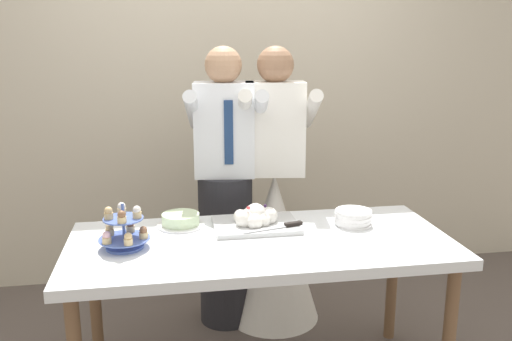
{
  "coord_description": "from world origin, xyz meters",
  "views": [
    {
      "loc": [
        -0.43,
        -2.38,
        1.7
      ],
      "look_at": [
        0.0,
        0.15,
        1.07
      ],
      "focal_mm": 38.27,
      "sensor_mm": 36.0,
      "label": 1
    }
  ],
  "objects_px": {
    "cupcake_stand": "(124,231)",
    "main_cake_tray": "(256,220)",
    "person_bride": "(274,228)",
    "round_cake": "(181,220)",
    "plate_stack": "(353,218)",
    "person_groom": "(225,204)",
    "dessert_table": "(261,254)"
  },
  "relations": [
    {
      "from": "dessert_table",
      "to": "main_cake_tray",
      "type": "height_order",
      "value": "main_cake_tray"
    },
    {
      "from": "cupcake_stand",
      "to": "main_cake_tray",
      "type": "height_order",
      "value": "cupcake_stand"
    },
    {
      "from": "person_groom",
      "to": "round_cake",
      "type": "bearing_deg",
      "value": -122.41
    },
    {
      "from": "dessert_table",
      "to": "person_bride",
      "type": "relative_size",
      "value": 1.08
    },
    {
      "from": "main_cake_tray",
      "to": "person_groom",
      "type": "height_order",
      "value": "person_groom"
    },
    {
      "from": "plate_stack",
      "to": "person_bride",
      "type": "height_order",
      "value": "person_bride"
    },
    {
      "from": "plate_stack",
      "to": "main_cake_tray",
      "type": "bearing_deg",
      "value": 174.97
    },
    {
      "from": "dessert_table",
      "to": "main_cake_tray",
      "type": "xyz_separation_m",
      "value": [
        0.0,
        0.17,
        0.11
      ]
    },
    {
      "from": "cupcake_stand",
      "to": "person_bride",
      "type": "bearing_deg",
      "value": 39.35
    },
    {
      "from": "dessert_table",
      "to": "person_groom",
      "type": "distance_m",
      "value": 0.7
    },
    {
      "from": "main_cake_tray",
      "to": "plate_stack",
      "type": "relative_size",
      "value": 2.26
    },
    {
      "from": "cupcake_stand",
      "to": "plate_stack",
      "type": "distance_m",
      "value": 1.14
    },
    {
      "from": "person_groom",
      "to": "person_bride",
      "type": "bearing_deg",
      "value": -2.74
    },
    {
      "from": "person_groom",
      "to": "person_bride",
      "type": "distance_m",
      "value": 0.34
    },
    {
      "from": "person_bride",
      "to": "main_cake_tray",
      "type": "bearing_deg",
      "value": -111.6
    },
    {
      "from": "round_cake",
      "to": "person_bride",
      "type": "xyz_separation_m",
      "value": [
        0.57,
        0.42,
        -0.22
      ]
    },
    {
      "from": "main_cake_tray",
      "to": "round_cake",
      "type": "relative_size",
      "value": 1.8
    },
    {
      "from": "cupcake_stand",
      "to": "person_groom",
      "type": "distance_m",
      "value": 0.88
    },
    {
      "from": "dessert_table",
      "to": "plate_stack",
      "type": "bearing_deg",
      "value": 14.55
    },
    {
      "from": "cupcake_stand",
      "to": "main_cake_tray",
      "type": "distance_m",
      "value": 0.66
    },
    {
      "from": "dessert_table",
      "to": "person_groom",
      "type": "bearing_deg",
      "value": 97.42
    },
    {
      "from": "person_bride",
      "to": "round_cake",
      "type": "bearing_deg",
      "value": -143.57
    },
    {
      "from": "person_groom",
      "to": "person_bride",
      "type": "relative_size",
      "value": 1.0
    },
    {
      "from": "dessert_table",
      "to": "person_groom",
      "type": "height_order",
      "value": "person_groom"
    },
    {
      "from": "cupcake_stand",
      "to": "round_cake",
      "type": "xyz_separation_m",
      "value": [
        0.26,
        0.26,
        -0.05
      ]
    },
    {
      "from": "main_cake_tray",
      "to": "dessert_table",
      "type": "bearing_deg",
      "value": -91.37
    },
    {
      "from": "cupcake_stand",
      "to": "round_cake",
      "type": "distance_m",
      "value": 0.37
    },
    {
      "from": "dessert_table",
      "to": "cupcake_stand",
      "type": "relative_size",
      "value": 7.83
    },
    {
      "from": "main_cake_tray",
      "to": "person_bride",
      "type": "height_order",
      "value": "person_bride"
    },
    {
      "from": "round_cake",
      "to": "cupcake_stand",
      "type": "bearing_deg",
      "value": -135.05
    },
    {
      "from": "plate_stack",
      "to": "person_groom",
      "type": "height_order",
      "value": "person_groom"
    },
    {
      "from": "plate_stack",
      "to": "round_cake",
      "type": "xyz_separation_m",
      "value": [
        -0.87,
        0.13,
        -0.01
      ]
    }
  ]
}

